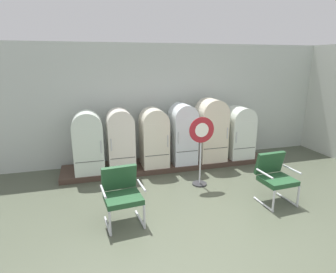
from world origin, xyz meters
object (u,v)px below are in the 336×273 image
(refrigerator_0, at_px, (88,141))
(sign_stand, at_px, (201,149))
(armchair_right, at_px, (275,175))
(refrigerator_4, at_px, (211,128))
(refrigerator_5, at_px, (239,131))
(refrigerator_1, at_px, (120,138))
(refrigerator_3, at_px, (183,132))
(armchair_left, at_px, (122,192))
(refrigerator_2, at_px, (154,136))

(refrigerator_0, distance_m, sign_stand, 2.57)
(armchair_right, bearing_deg, refrigerator_0, 147.06)
(refrigerator_4, distance_m, refrigerator_5, 0.83)
(refrigerator_1, distance_m, refrigerator_5, 3.14)
(refrigerator_1, relative_size, refrigerator_3, 0.96)
(armchair_left, height_order, sign_stand, sign_stand)
(refrigerator_2, relative_size, armchair_right, 1.50)
(refrigerator_4, bearing_deg, refrigerator_0, -179.41)
(refrigerator_5, xyz_separation_m, armchair_left, (-3.38, -2.14, -0.29))
(sign_stand, bearing_deg, refrigerator_1, 143.54)
(refrigerator_3, relative_size, armchair_left, 1.58)
(refrigerator_4, bearing_deg, refrigerator_2, 179.90)
(refrigerator_4, relative_size, sign_stand, 1.05)
(sign_stand, bearing_deg, refrigerator_0, 153.94)
(refrigerator_0, relative_size, refrigerator_1, 0.99)
(refrigerator_4, height_order, sign_stand, refrigerator_4)
(refrigerator_3, height_order, refrigerator_4, refrigerator_4)
(armchair_right, distance_m, sign_stand, 1.55)
(refrigerator_2, xyz_separation_m, refrigerator_5, (2.32, -0.00, -0.04))
(refrigerator_0, distance_m, refrigerator_5, 3.88)
(refrigerator_3, xyz_separation_m, armchair_right, (1.09, -2.24, -0.38))
(refrigerator_2, relative_size, refrigerator_5, 1.05)
(refrigerator_5, relative_size, armchair_left, 1.43)
(refrigerator_3, relative_size, refrigerator_5, 1.10)
(refrigerator_0, relative_size, refrigerator_5, 1.05)
(refrigerator_1, xyz_separation_m, refrigerator_3, (1.56, 0.02, 0.03))
(refrigerator_1, relative_size, refrigerator_4, 0.91)
(refrigerator_0, height_order, armchair_left, refrigerator_0)
(refrigerator_4, relative_size, refrigerator_5, 1.17)
(refrigerator_2, bearing_deg, refrigerator_0, -178.73)
(refrigerator_5, xyz_separation_m, armchair_right, (-0.49, -2.23, -0.29))
(refrigerator_1, relative_size, sign_stand, 0.95)
(refrigerator_4, bearing_deg, refrigerator_5, -0.07)
(sign_stand, bearing_deg, refrigerator_3, 90.14)
(refrigerator_1, height_order, refrigerator_4, refrigerator_4)
(refrigerator_5, distance_m, armchair_left, 4.01)
(refrigerator_0, xyz_separation_m, refrigerator_1, (0.74, 0.03, 0.01))
(refrigerator_1, bearing_deg, armchair_right, -40.03)
(refrigerator_5, bearing_deg, armchair_right, -102.39)
(armchair_right, height_order, sign_stand, sign_stand)
(refrigerator_5, bearing_deg, refrigerator_1, -179.97)
(refrigerator_2, height_order, armchair_left, refrigerator_2)
(refrigerator_2, relative_size, armchair_left, 1.50)
(refrigerator_4, height_order, refrigerator_5, refrigerator_4)
(refrigerator_5, height_order, sign_stand, sign_stand)
(armchair_left, xyz_separation_m, sign_stand, (1.81, 0.99, 0.28))
(refrigerator_1, bearing_deg, refrigerator_0, -177.74)
(refrigerator_1, relative_size, armchair_left, 1.52)
(refrigerator_0, xyz_separation_m, refrigerator_5, (3.88, 0.03, -0.04))
(sign_stand, bearing_deg, refrigerator_2, 122.94)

